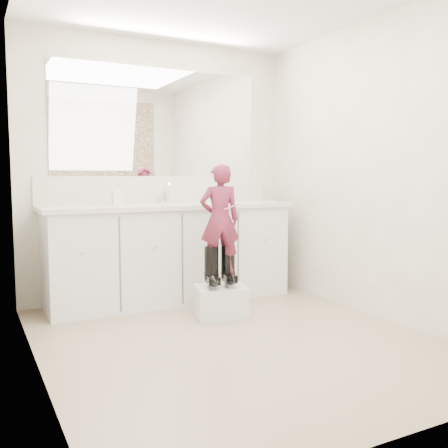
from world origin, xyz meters
TOP-DOWN VIEW (x-y plane):
  - floor at (0.00, 0.00)m, footprint 3.00×3.00m
  - wall_back at (0.00, 1.50)m, footprint 2.60×0.00m
  - wall_front at (0.00, -1.50)m, footprint 2.60×0.00m
  - wall_left at (-1.30, 0.00)m, footprint 0.00×3.00m
  - wall_right at (1.30, 0.00)m, footprint 0.00×3.00m
  - vanity_cabinet at (0.00, 1.23)m, footprint 2.20×0.55m
  - countertop at (0.00, 1.21)m, footprint 2.28×0.58m
  - backsplash at (0.00, 1.49)m, footprint 2.28×0.03m
  - mirror at (0.00, 1.49)m, footprint 2.00×0.02m
  - dot_panel at (0.00, -1.49)m, footprint 2.00×0.01m
  - faucet at (0.00, 1.38)m, footprint 0.08×0.08m
  - cup at (0.53, 1.26)m, footprint 0.15×0.15m
  - soap_bottle at (-0.50, 1.19)m, footprint 0.08×0.09m
  - step_stool at (0.16, 0.53)m, footprint 0.47×0.42m
  - boot_left at (0.08, 0.55)m, footprint 0.17×0.24m
  - boot_right at (0.23, 0.55)m, footprint 0.17×0.24m
  - toddler at (0.16, 0.55)m, footprint 0.37×0.28m
  - toothbrush at (0.23, 0.47)m, footprint 0.13×0.05m

SIDE VIEW (x-z plane):
  - floor at x=0.00m, z-range 0.00..0.00m
  - step_stool at x=0.16m, z-range 0.00..0.25m
  - boot_left at x=0.08m, z-range 0.25..0.58m
  - boot_right at x=0.23m, z-range 0.25..0.58m
  - vanity_cabinet at x=0.00m, z-range 0.00..0.85m
  - toddler at x=0.16m, z-range 0.35..1.24m
  - countertop at x=0.00m, z-range 0.85..0.89m
  - toothbrush at x=0.23m, z-range 0.87..0.93m
  - faucet at x=0.00m, z-range 0.89..0.99m
  - cup at x=0.53m, z-range 0.89..1.00m
  - soap_bottle at x=-0.50m, z-range 0.89..1.07m
  - backsplash at x=0.00m, z-range 0.89..1.14m
  - wall_back at x=0.00m, z-range -0.10..2.50m
  - wall_front at x=0.00m, z-range -0.10..2.50m
  - wall_left at x=-1.30m, z-range -0.30..2.70m
  - wall_right at x=1.30m, z-range -0.30..2.70m
  - mirror at x=0.00m, z-range 1.14..2.14m
  - dot_panel at x=0.00m, z-range 1.05..2.25m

